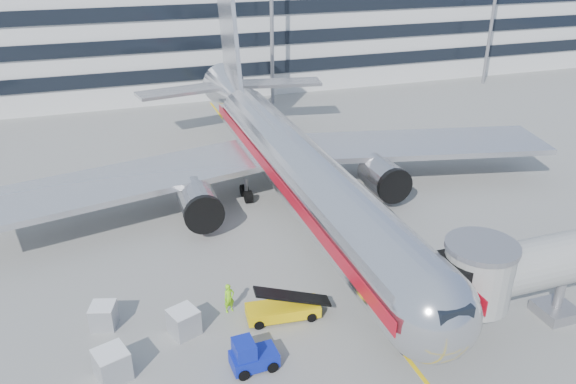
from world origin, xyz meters
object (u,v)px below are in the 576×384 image
object	(u,v)px
ramp_worker	(229,298)
main_jet	(289,159)
cargo_container_left	(112,365)
cargo_container_right	(184,322)
cargo_container_front	(104,316)
baggage_tug	(251,356)
belt_loader	(283,309)

from	to	relation	value
ramp_worker	main_jet	bearing A→B (deg)	41.89
cargo_container_left	main_jet	bearing A→B (deg)	46.76
cargo_container_right	cargo_container_front	xyz separation A→B (m)	(-4.41, 2.20, -0.06)
cargo_container_left	cargo_container_right	distance (m)	4.79
baggage_tug	main_jet	bearing A→B (deg)	65.16
belt_loader	ramp_worker	xyz separation A→B (m)	(-2.93, 1.67, 0.34)
cargo_container_right	main_jet	bearing A→B (deg)	51.14
cargo_container_right	ramp_worker	xyz separation A→B (m)	(2.99, 1.18, 0.16)
cargo_container_front	ramp_worker	world-z (taller)	ramp_worker
main_jet	baggage_tug	distance (m)	20.26
belt_loader	baggage_tug	size ratio (longest dim) A/B	1.85
cargo_container_left	ramp_worker	xyz separation A→B (m)	(7.14, 3.58, 0.11)
cargo_container_left	cargo_container_right	xyz separation A→B (m)	(4.15, 2.40, -0.06)
belt_loader	ramp_worker	size ratio (longest dim) A/B	2.45
belt_loader	cargo_container_front	xyz separation A→B (m)	(-10.33, 2.69, 0.11)
baggage_tug	cargo_container_right	world-z (taller)	baggage_tug
baggage_tug	cargo_container_front	bearing A→B (deg)	139.52
main_jet	cargo_container_left	distance (m)	22.84
main_jet	cargo_container_left	bearing A→B (deg)	-133.24
ramp_worker	cargo_container_front	bearing A→B (deg)	156.97
cargo_container_left	baggage_tug	bearing A→B (deg)	-13.24
belt_loader	cargo_container_right	xyz separation A→B (m)	(-5.92, 0.48, 0.17)
cargo_container_left	cargo_container_front	xyz separation A→B (m)	(-0.26, 4.60, -0.12)
baggage_tug	cargo_container_left	world-z (taller)	baggage_tug
baggage_tug	ramp_worker	world-z (taller)	ramp_worker
main_jet	ramp_worker	xyz separation A→B (m)	(-8.34, -12.87, -3.26)
belt_loader	baggage_tug	xyz separation A→B (m)	(-2.98, -3.58, 0.18)
cargo_container_left	cargo_container_front	bearing A→B (deg)	93.21
baggage_tug	ramp_worker	bearing A→B (deg)	89.42
cargo_container_front	cargo_container_right	bearing A→B (deg)	-26.57
ramp_worker	baggage_tug	bearing A→B (deg)	-105.77
main_jet	baggage_tug	bearing A→B (deg)	-114.84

